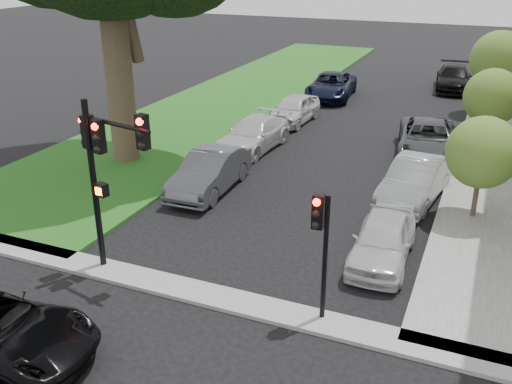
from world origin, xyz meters
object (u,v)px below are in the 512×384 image
at_px(small_tree_a, 483,153).
at_px(car_parked_4, 454,78).
at_px(car_parked_1, 415,181).
at_px(traffic_signal_main, 103,157).
at_px(car_parked_2, 428,139).
at_px(car_parked_0, 383,240).
at_px(car_parked_8, 331,86).
at_px(small_tree_b, 492,97).
at_px(car_parked_6, 254,135).
at_px(car_parked_5, 210,172).
at_px(traffic_signal_secondary, 321,235).
at_px(car_parked_7, 294,109).
at_px(small_tree_c, 499,59).

bearing_deg(small_tree_a, car_parked_4, 97.19).
relative_size(car_parked_1, car_parked_4, 0.88).
relative_size(traffic_signal_main, car_parked_2, 0.91).
relative_size(car_parked_0, car_parked_8, 0.74).
xyz_separation_m(small_tree_a, small_tree_b, (-0.00, 8.06, 0.12)).
distance_m(car_parked_0, car_parked_2, 10.60).
xyz_separation_m(small_tree_a, car_parked_8, (-9.67, 15.49, -1.70)).
distance_m(car_parked_2, car_parked_6, 8.09).
relative_size(car_parked_1, car_parked_8, 0.86).
bearing_deg(traffic_signal_main, car_parked_2, 63.36).
xyz_separation_m(car_parked_4, car_parked_6, (-7.55, -16.96, -0.06)).
height_order(car_parked_0, car_parked_8, car_parked_8).
relative_size(car_parked_5, car_parked_8, 0.85).
height_order(traffic_signal_main, traffic_signal_secondary, traffic_signal_main).
relative_size(car_parked_1, car_parked_7, 1.09).
bearing_deg(car_parked_2, car_parked_4, 82.36).
height_order(small_tree_b, car_parked_5, small_tree_b).
xyz_separation_m(small_tree_b, car_parked_1, (-2.20, -7.24, -1.80)).
height_order(car_parked_0, car_parked_2, car_parked_2).
bearing_deg(traffic_signal_secondary, small_tree_b, 78.37).
distance_m(car_parked_4, car_parked_5, 23.45).
xyz_separation_m(small_tree_b, car_parked_7, (-9.97, 1.08, -1.84)).
xyz_separation_m(car_parked_0, car_parked_7, (-7.59, 13.37, 0.04)).
relative_size(small_tree_c, car_parked_6, 0.93).
bearing_deg(small_tree_a, small_tree_b, 90.00).
bearing_deg(car_parked_7, small_tree_c, 34.69).
relative_size(traffic_signal_secondary, car_parked_5, 0.73).
relative_size(small_tree_c, car_parked_7, 1.07).
bearing_deg(car_parked_1, traffic_signal_main, -122.98).
bearing_deg(car_parked_1, small_tree_b, 80.47).
bearing_deg(car_parked_1, car_parked_8, 124.36).
distance_m(small_tree_a, car_parked_0, 5.17).
relative_size(small_tree_a, car_parked_6, 0.73).
distance_m(car_parked_5, car_parked_7, 10.50).
relative_size(small_tree_c, traffic_signal_secondary, 1.35).
bearing_deg(car_parked_8, small_tree_c, -6.40).
distance_m(traffic_signal_secondary, car_parked_4, 28.94).
relative_size(car_parked_2, car_parked_4, 1.03).
bearing_deg(car_parked_7, car_parked_8, 90.22).
xyz_separation_m(car_parked_1, car_parked_8, (-7.47, 14.68, -0.02)).
xyz_separation_m(small_tree_b, traffic_signal_secondary, (-3.29, -15.98, -0.15)).
relative_size(small_tree_b, traffic_signal_secondary, 1.11).
bearing_deg(small_tree_c, car_parked_4, 115.03).
bearing_deg(traffic_signal_main, car_parked_1, 49.63).
distance_m(small_tree_c, car_parked_1, 14.85).
bearing_deg(traffic_signal_secondary, small_tree_c, 81.94).
bearing_deg(car_parked_5, small_tree_c, 57.69).
height_order(car_parked_2, car_parked_4, car_parked_4).
bearing_deg(car_parked_5, small_tree_b, 42.03).
bearing_deg(car_parked_4, car_parked_1, -94.43).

